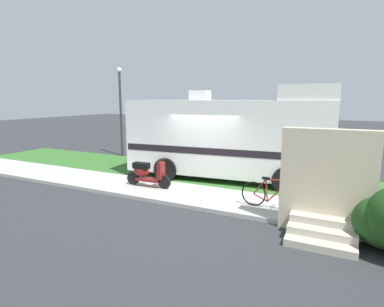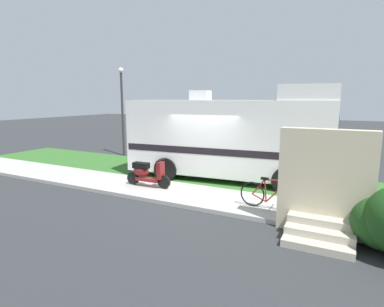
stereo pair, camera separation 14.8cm
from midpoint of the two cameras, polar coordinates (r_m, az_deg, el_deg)
ground_plane at (r=10.94m, az=2.05°, el=-6.14°), size 80.00×80.00×0.00m
sidewalk at (r=9.89m, az=-0.93°, el=-7.53°), size 24.00×2.00×0.12m
grass_strip at (r=12.26m, az=5.03°, el=-4.20°), size 24.00×3.40×0.08m
motorhome_rv at (r=11.72m, az=7.48°, el=3.17°), size 7.54×3.07×3.50m
scooter at (r=10.57m, az=-7.99°, el=-3.57°), size 1.67×0.50×0.97m
bicycle at (r=8.61m, az=14.80°, el=-7.47°), size 1.72×0.52×0.90m
pickup_truck_near at (r=16.35m, az=12.42°, el=2.40°), size 5.64×2.13×1.75m
porch_steps at (r=7.53m, az=23.56°, el=-6.85°), size 2.00×1.26×2.40m
bottle_green at (r=8.73m, az=19.67°, el=-9.31°), size 0.06×0.06×0.29m
street_lamp_post at (r=17.00m, az=-12.47°, el=8.93°), size 0.28×0.28×4.64m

